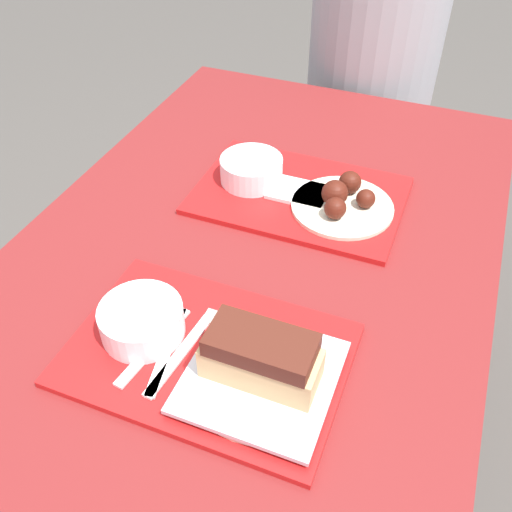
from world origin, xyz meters
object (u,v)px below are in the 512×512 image
(tray_near, at_px, (208,355))
(bowl_coleslaw_near, at_px, (142,319))
(tray_far, at_px, (299,195))
(brisket_sandwich_plate, at_px, (261,366))
(bowl_coleslaw_far, at_px, (251,168))
(person_seated_across, at_px, (374,49))
(wings_plate_far, at_px, (343,200))

(tray_near, xyz_separation_m, bowl_coleslaw_near, (-0.11, 0.00, 0.03))
(tray_far, relative_size, brisket_sandwich_plate, 2.00)
(bowl_coleslaw_far, bearing_deg, brisket_sandwich_plate, -66.48)
(bowl_coleslaw_near, relative_size, person_seated_across, 0.18)
(tray_far, distance_m, person_seated_across, 0.73)
(bowl_coleslaw_near, bearing_deg, tray_near, -0.01)
(wings_plate_far, bearing_deg, tray_near, -102.49)
(bowl_coleslaw_near, bearing_deg, tray_far, 76.02)
(bowl_coleslaw_far, bearing_deg, tray_near, -76.37)
(tray_near, xyz_separation_m, wings_plate_far, (0.09, 0.42, 0.02))
(brisket_sandwich_plate, bearing_deg, tray_near, 168.40)
(bowl_coleslaw_near, distance_m, bowl_coleslaw_far, 0.45)
(bowl_coleslaw_near, distance_m, wings_plate_far, 0.47)
(bowl_coleslaw_near, bearing_deg, wings_plate_far, 64.41)
(tray_far, xyz_separation_m, bowl_coleslaw_near, (-0.11, -0.44, 0.03))
(tray_near, height_order, wings_plate_far, wings_plate_far)
(tray_near, distance_m, person_seated_across, 1.16)
(bowl_coleslaw_near, bearing_deg, bowl_coleslaw_far, 89.88)
(person_seated_across, bearing_deg, bowl_coleslaw_far, -97.58)
(bowl_coleslaw_far, height_order, person_seated_across, person_seated_across)
(tray_near, relative_size, wings_plate_far, 2.07)
(wings_plate_far, distance_m, person_seated_across, 0.75)
(wings_plate_far, bearing_deg, tray_far, 170.98)
(tray_near, relative_size, bowl_coleslaw_far, 3.21)
(tray_near, xyz_separation_m, tray_far, (0.00, 0.44, 0.00))
(tray_near, distance_m, wings_plate_far, 0.43)
(bowl_coleslaw_near, height_order, bowl_coleslaw_far, same)
(wings_plate_far, height_order, person_seated_across, person_seated_across)
(bowl_coleslaw_near, distance_m, person_seated_across, 1.17)
(bowl_coleslaw_far, bearing_deg, person_seated_across, 82.42)
(tray_near, relative_size, person_seated_across, 0.57)
(tray_far, relative_size, bowl_coleslaw_far, 3.21)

